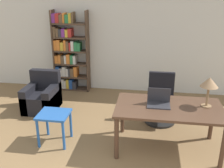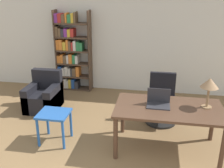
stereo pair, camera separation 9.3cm
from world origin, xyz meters
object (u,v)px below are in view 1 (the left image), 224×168
at_px(desk, 169,112).
at_px(office_chair, 161,101).
at_px(table_lamp, 209,83).
at_px(bookshelf, 68,54).
at_px(laptop, 159,101).
at_px(side_table_blue, 54,119).
at_px(armchair, 42,97).

distance_m(desk, office_chair, 1.00).
xyz_separation_m(table_lamp, office_chair, (-0.66, 0.86, -0.71)).
distance_m(desk, bookshelf, 3.31).
bearing_deg(laptop, bookshelf, 133.91).
xyz_separation_m(desk, table_lamp, (0.57, 0.10, 0.47)).
relative_size(table_lamp, side_table_blue, 0.88).
bearing_deg(desk, armchair, 157.07).
distance_m(desk, armchair, 2.82).
bearing_deg(office_chair, table_lamp, -52.41).
relative_size(laptop, bookshelf, 0.18).
bearing_deg(desk, table_lamp, 10.11).
xyz_separation_m(desk, side_table_blue, (-1.86, -0.10, -0.22)).
bearing_deg(side_table_blue, armchair, 121.19).
relative_size(laptop, side_table_blue, 0.66).
xyz_separation_m(table_lamp, side_table_blue, (-2.43, -0.20, -0.69)).
relative_size(table_lamp, armchair, 0.59).
bearing_deg(table_lamp, laptop, -175.35).
bearing_deg(desk, side_table_blue, -176.89).
bearing_deg(armchair, bookshelf, 79.52).
height_order(desk, side_table_blue, desk).
xyz_separation_m(side_table_blue, armchair, (-0.72, 1.19, -0.17)).
xyz_separation_m(table_lamp, bookshelf, (-2.92, 2.21, -0.19)).
relative_size(desk, bookshelf, 0.84).
bearing_deg(office_chair, armchair, 177.06).
bearing_deg(laptop, office_chair, 85.39).
bearing_deg(armchair, laptop, -23.45).
xyz_separation_m(armchair, bookshelf, (0.23, 1.22, 0.67)).
distance_m(laptop, side_table_blue, 1.74).
relative_size(table_lamp, office_chair, 0.50).
distance_m(laptop, office_chair, 1.00).
distance_m(desk, table_lamp, 0.75).
bearing_deg(side_table_blue, desk, 3.11).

